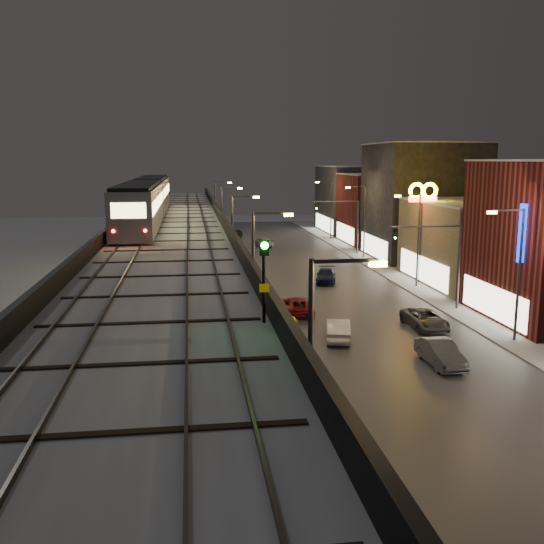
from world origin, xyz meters
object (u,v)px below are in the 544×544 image
subway_train (147,199)px  rail_signal (264,265)px  car_near_white (338,330)px  car_onc_dark (425,320)px  car_onc_white (326,276)px  car_onc_silver (440,354)px  car_mid_dark (263,242)px  car_mid_silver (296,306)px  car_taxi (287,326)px  car_far_white (236,233)px

subway_train → rail_signal: size_ratio=12.94×
car_near_white → car_onc_dark: 7.19m
car_near_white → car_onc_white: 19.61m
car_onc_white → car_onc_silver: bearing=-73.1°
car_mid_dark → car_onc_silver: car_onc_silver is taller
car_mid_silver → car_mid_dark: car_mid_silver is taller
car_onc_dark → car_onc_silver: bearing=-107.1°
car_onc_white → car_near_white: bearing=-86.4°
car_taxi → car_onc_silver: size_ratio=0.98×
rail_signal → car_near_white: bearing=68.7°
car_taxi → car_far_white: size_ratio=1.13×
car_mid_silver → car_onc_white: 13.12m
car_mid_dark → car_taxi: bearing=67.5°
subway_train → car_onc_silver: 33.10m
car_near_white → subway_train: bearing=-43.8°
car_mid_silver → car_onc_white: bearing=-113.5°
car_near_white → rail_signal: bearing=80.9°
rail_signal → car_near_white: 21.77m
car_taxi → car_onc_white: car_taxi is taller
rail_signal → car_mid_dark: size_ratio=0.66×
car_taxi → car_onc_white: bearing=-104.1°
car_onc_dark → car_near_white: bearing=-166.6°
car_near_white → car_onc_white: car_near_white is taller
car_near_white → car_mid_dark: (0.44, 45.74, -0.10)m
subway_train → car_taxi: 23.12m
car_mid_silver → car_onc_dark: (8.57, -5.38, 0.01)m
car_far_white → car_onc_silver: size_ratio=0.87×
car_taxi → car_onc_dark: (10.26, 0.58, -0.06)m
car_onc_dark → rail_signal: bearing=-126.1°
car_near_white → car_mid_silver: (-1.62, 7.23, -0.04)m
car_far_white → car_onc_dark: 55.32m
subway_train → car_far_white: 38.47m
car_taxi → car_far_white: bearing=-84.0°
car_onc_silver → car_onc_white: bearing=92.2°
subway_train → car_onc_dark: subway_train is taller
subway_train → car_mid_dark: bearing=60.7°
car_taxi → car_onc_silver: bearing=145.3°
car_onc_silver → car_onc_dark: (2.16, 7.75, -0.05)m
car_mid_silver → rail_signal: bearing=77.3°
rail_signal → car_onc_dark: (14.31, 20.75, -7.96)m
car_mid_dark → car_onc_silver: 51.82m
car_mid_dark → car_far_white: car_far_white is taller
rail_signal → subway_train: bearing=99.2°
subway_train → car_onc_dark: bearing=-41.9°
rail_signal → car_taxi: size_ratio=0.65×
subway_train → car_taxi: subway_train is taller
car_onc_silver → subway_train: bearing=124.6°
car_taxi → car_onc_silver: (8.10, -7.18, -0.01)m
car_taxi → subway_train: bearing=-54.6°
car_mid_dark → car_near_white: bearing=71.8°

